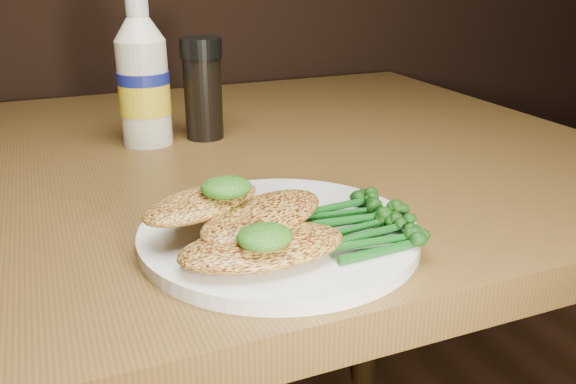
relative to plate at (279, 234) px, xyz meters
name	(u,v)px	position (x,y,z in m)	size (l,w,h in m)	color
plate	(279,234)	(0.00, 0.00, 0.00)	(0.24, 0.24, 0.01)	white
chicken_front	(263,247)	(-0.03, -0.05, 0.02)	(0.13, 0.07, 0.02)	gold
chicken_mid	(263,216)	(-0.02, -0.01, 0.03)	(0.13, 0.06, 0.02)	gold
chicken_back	(202,203)	(-0.06, 0.02, 0.03)	(0.11, 0.06, 0.02)	gold
pesto_front	(264,237)	(-0.04, -0.06, 0.03)	(0.04, 0.04, 0.02)	#123307
pesto_back	(226,187)	(-0.04, 0.01, 0.05)	(0.04, 0.04, 0.02)	#123307
broccolini_bundle	(352,222)	(0.05, -0.03, 0.01)	(0.11, 0.09, 0.02)	#104A14
mayo_bottle	(143,73)	(-0.05, 0.34, 0.09)	(0.07, 0.07, 0.18)	white
pepper_grinder	(203,89)	(0.02, 0.33, 0.06)	(0.05, 0.05, 0.13)	black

